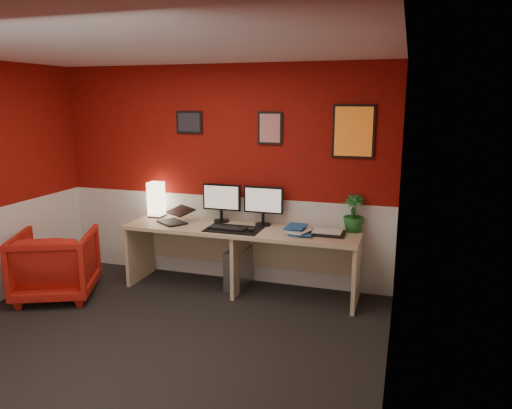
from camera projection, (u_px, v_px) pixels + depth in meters
name	position (u px, v px, depth m)	size (l,w,h in m)	color
ground	(150.00, 345.00, 4.22)	(4.00, 3.50, 0.01)	black
ceiling	(134.00, 47.00, 3.69)	(4.00, 3.50, 0.01)	white
wall_back	(221.00, 175.00, 5.59)	(4.00, 0.01, 2.50)	#930F07
wall_right	(395.00, 224.00, 3.37)	(0.01, 3.50, 2.50)	#930F07
wainscot_back	(222.00, 237.00, 5.74)	(4.00, 0.01, 1.00)	silver
wainscot_right	(388.00, 323.00, 3.53)	(0.01, 3.50, 1.00)	silver
desk	(241.00, 260.00, 5.35)	(2.60, 0.65, 0.73)	tan
shoji_lamp	(156.00, 200.00, 5.74)	(0.16, 0.16, 0.40)	#FFE5B2
laptop	(172.00, 214.00, 5.45)	(0.33, 0.23, 0.22)	black
monitor_left	(221.00, 197.00, 5.48)	(0.45, 0.06, 0.58)	black
monitor_right	(263.00, 200.00, 5.33)	(0.45, 0.06, 0.58)	black
desk_mat	(233.00, 229.00, 5.20)	(0.60, 0.38, 0.01)	black
keyboard	(227.00, 228.00, 5.21)	(0.42, 0.14, 0.02)	black
mouse	(251.00, 230.00, 5.12)	(0.06, 0.10, 0.03)	black
book_bottom	(292.00, 231.00, 5.07)	(0.24, 0.32, 0.03)	#205896
book_middle	(292.00, 229.00, 5.06)	(0.20, 0.27, 0.02)	silver
book_top	(287.00, 226.00, 5.11)	(0.20, 0.27, 0.03)	#205896
zen_tray	(327.00, 233.00, 5.01)	(0.35, 0.25, 0.03)	black
potted_plant	(354.00, 213.00, 5.09)	(0.22, 0.22, 0.40)	#19591E
pc_tower	(239.00, 268.00, 5.50)	(0.20, 0.45, 0.45)	#99999E
armchair	(56.00, 264.00, 5.20)	(0.78, 0.81, 0.73)	red
art_left	(189.00, 122.00, 5.56)	(0.32, 0.02, 0.26)	black
art_center	(270.00, 128.00, 5.28)	(0.28, 0.02, 0.36)	red
art_right	(354.00, 132.00, 5.02)	(0.44, 0.02, 0.56)	orange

